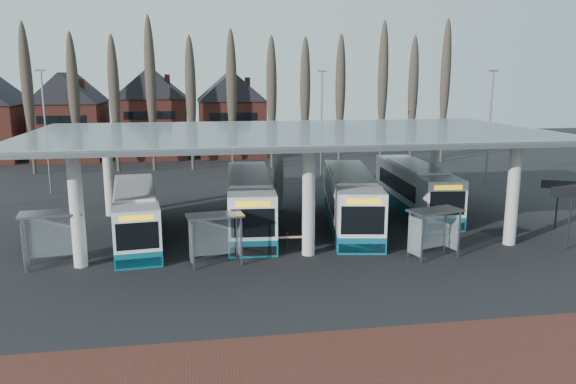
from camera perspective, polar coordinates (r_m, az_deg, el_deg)
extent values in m
plane|color=black|center=(28.86, 3.06, -7.87)|extent=(140.00, 140.00, 0.00)
cylinder|color=silver|center=(30.40, -20.66, -1.72)|extent=(0.70, 0.70, 6.00)
cylinder|color=silver|center=(41.04, -17.77, 1.80)|extent=(0.70, 0.70, 6.00)
cylinder|color=silver|center=(30.38, 2.11, -0.97)|extent=(0.70, 0.70, 6.00)
cylinder|color=silver|center=(41.02, -0.95, 2.36)|extent=(0.70, 0.70, 6.00)
cylinder|color=silver|center=(34.77, 21.88, -0.19)|extent=(0.70, 0.70, 6.00)
cylinder|color=silver|center=(44.37, 14.59, 2.69)|extent=(0.70, 0.70, 6.00)
cube|color=gray|center=(35.21, 0.36, 6.14)|extent=(32.00, 16.00, 0.12)
cube|color=silver|center=(35.20, 0.36, 6.26)|extent=(31.50, 15.50, 0.04)
cone|color=#473D33|center=(61.71, -24.75, 8.41)|extent=(0.36, 0.36, 14.50)
ellipsoid|color=#473D33|center=(61.67, -24.89, 10.02)|extent=(1.10, 1.10, 11.02)
cone|color=#473D33|center=(60.79, -21.08, 8.66)|extent=(0.36, 0.36, 14.50)
ellipsoid|color=#473D33|center=(60.75, -21.20, 10.30)|extent=(1.10, 1.10, 11.02)
cone|color=#473D33|center=(60.13, -17.30, 8.89)|extent=(0.36, 0.36, 14.50)
ellipsoid|color=#473D33|center=(60.08, -17.41, 10.54)|extent=(1.10, 1.10, 11.02)
cone|color=#473D33|center=(59.72, -13.46, 9.08)|extent=(0.36, 0.36, 14.50)
ellipsoid|color=#473D33|center=(59.68, -13.54, 10.74)|extent=(1.10, 1.10, 11.02)
cone|color=#473D33|center=(59.59, -9.57, 9.23)|extent=(0.36, 0.36, 14.50)
ellipsoid|color=#473D33|center=(59.54, -9.63, 10.90)|extent=(1.10, 1.10, 11.02)
cone|color=#473D33|center=(59.71, -5.68, 9.34)|extent=(0.36, 0.36, 14.50)
ellipsoid|color=#473D33|center=(59.67, -5.71, 11.01)|extent=(1.10, 1.10, 11.02)
cone|color=#473D33|center=(60.11, -1.82, 9.40)|extent=(0.36, 0.36, 14.50)
ellipsoid|color=#473D33|center=(60.07, -1.83, 11.06)|extent=(1.10, 1.10, 11.02)
cone|color=#473D33|center=(60.77, 1.97, 9.43)|extent=(0.36, 0.36, 14.50)
ellipsoid|color=#473D33|center=(60.72, 1.98, 11.07)|extent=(1.10, 1.10, 11.02)
cone|color=#473D33|center=(61.68, 5.67, 9.41)|extent=(0.36, 0.36, 14.50)
ellipsoid|color=#473D33|center=(61.64, 5.70, 11.03)|extent=(1.10, 1.10, 11.02)
cone|color=#473D33|center=(62.83, 9.24, 9.36)|extent=(0.36, 0.36, 14.50)
ellipsoid|color=#473D33|center=(62.79, 9.29, 10.94)|extent=(1.10, 1.10, 11.02)
cone|color=#473D33|center=(64.21, 12.67, 9.28)|extent=(0.36, 0.36, 14.50)
ellipsoid|color=#473D33|center=(64.17, 12.74, 10.83)|extent=(1.10, 1.10, 11.02)
cone|color=#473D33|center=(65.81, 15.94, 9.17)|extent=(0.36, 0.36, 14.50)
ellipsoid|color=#473D33|center=(65.77, 16.03, 10.68)|extent=(1.10, 1.10, 11.02)
cube|color=brown|center=(72.29, -21.10, 6.04)|extent=(8.00, 10.00, 7.00)
pyramid|color=black|center=(72.03, -21.51, 11.58)|extent=(8.30, 10.30, 3.50)
cube|color=brown|center=(70.99, -13.53, 6.41)|extent=(8.00, 10.00, 7.00)
pyramid|color=black|center=(70.72, -13.81, 12.06)|extent=(8.30, 10.30, 3.50)
cube|color=brown|center=(70.94, -5.81, 6.67)|extent=(8.00, 10.00, 7.00)
pyramid|color=black|center=(70.68, -5.93, 12.33)|extent=(8.30, 10.30, 3.50)
cylinder|color=slate|center=(50.23, -23.35, 5.43)|extent=(0.16, 0.16, 10.00)
cube|color=slate|center=(50.01, -23.83, 11.24)|extent=(0.80, 0.15, 0.15)
cylinder|color=slate|center=(54.08, 3.42, 6.74)|extent=(0.16, 0.16, 10.00)
cube|color=slate|center=(53.88, 3.49, 12.15)|extent=(0.80, 0.15, 0.15)
cylinder|color=slate|center=(53.48, 19.78, 6.02)|extent=(0.16, 0.16, 10.00)
cube|color=slate|center=(53.28, 20.16, 11.48)|extent=(0.80, 0.15, 0.15)
cube|color=white|center=(34.84, -15.23, -1.93)|extent=(3.66, 11.51, 2.64)
cube|color=#0E566D|center=(35.15, -15.11, -3.95)|extent=(3.68, 11.53, 0.85)
cube|color=white|center=(34.55, -15.35, 0.27)|extent=(2.91, 6.99, 0.17)
cube|color=black|center=(35.28, -15.25, -1.61)|extent=(3.34, 8.37, 1.04)
cube|color=black|center=(29.37, -15.05, -4.35)|extent=(2.11, 0.29, 1.41)
cube|color=black|center=(40.33, -15.36, 0.03)|extent=(2.04, 0.29, 1.13)
cube|color=#E1AE0C|center=(29.13, -15.15, -2.57)|extent=(1.68, 0.24, 0.28)
cube|color=black|center=(29.79, -14.91, -6.96)|extent=(2.28, 0.33, 0.47)
cylinder|color=black|center=(31.72, -16.97, -5.70)|extent=(0.36, 0.93, 0.90)
cylinder|color=black|center=(31.73, -13.03, -5.48)|extent=(0.36, 0.93, 0.90)
cylinder|color=black|center=(38.35, -16.83, -2.70)|extent=(0.36, 0.93, 0.90)
cylinder|color=black|center=(38.36, -13.58, -2.52)|extent=(0.36, 0.93, 0.90)
cube|color=white|center=(36.23, -3.94, -0.71)|extent=(3.51, 12.76, 2.94)
cube|color=#0E566D|center=(36.56, -3.91, -2.88)|extent=(3.53, 12.78, 0.95)
cube|color=white|center=(35.94, -3.97, 1.67)|extent=(2.91, 7.71, 0.19)
cube|color=black|center=(36.72, -3.97, -0.37)|extent=(3.32, 9.24, 1.16)
cube|color=black|center=(30.11, -3.58, -3.17)|extent=(2.36, 0.22, 1.58)
cube|color=black|center=(42.37, -4.20, 1.25)|extent=(2.28, 0.21, 1.26)
cube|color=#E1AE0C|center=(29.86, -3.60, -1.22)|extent=(1.87, 0.18, 0.32)
cube|color=black|center=(30.57, -3.54, -6.02)|extent=(2.55, 0.25, 0.53)
cylinder|color=black|center=(32.69, -5.83, -4.62)|extent=(0.36, 1.03, 1.01)
cylinder|color=black|center=(32.76, -1.57, -4.53)|extent=(0.36, 1.03, 1.01)
cylinder|color=black|center=(40.11, -5.80, -1.55)|extent=(0.36, 1.03, 1.01)
cylinder|color=black|center=(40.17, -2.34, -1.48)|extent=(0.36, 1.03, 1.01)
cube|color=white|center=(36.95, 6.38, -0.49)|extent=(4.80, 12.97, 2.96)
cube|color=#0E566D|center=(37.28, 6.33, -2.63)|extent=(4.82, 13.00, 0.95)
cube|color=white|center=(36.66, 6.43, 1.86)|extent=(3.68, 7.92, 0.19)
cube|color=black|center=(37.44, 6.30, -0.16)|extent=(4.24, 9.48, 1.16)
cube|color=black|center=(30.82, 7.60, -2.87)|extent=(2.35, 0.46, 1.59)
cube|color=black|center=(43.11, 5.51, 1.43)|extent=(2.27, 0.45, 1.27)
cube|color=#E1AE0C|center=(30.57, 7.66, -0.95)|extent=(1.87, 0.37, 0.32)
cube|color=black|center=(31.27, 7.52, -5.69)|extent=(2.54, 0.51, 0.53)
cylinder|color=black|center=(33.29, 4.95, -4.30)|extent=(0.46, 1.05, 1.02)
cylinder|color=black|center=(33.58, 9.12, -4.27)|extent=(0.46, 1.05, 1.02)
cylinder|color=black|center=(40.75, 4.08, -1.30)|extent=(0.46, 1.05, 1.02)
cylinder|color=black|center=(40.99, 7.50, -1.30)|extent=(0.46, 1.05, 1.02)
cube|color=white|center=(41.88, 12.80, 0.63)|extent=(3.26, 12.31, 2.84)
cube|color=#0E566D|center=(42.16, 12.71, -1.20)|extent=(3.28, 12.33, 0.91)
cube|color=white|center=(41.63, 12.89, 2.62)|extent=(2.73, 7.43, 0.18)
cube|color=black|center=(42.34, 12.58, 0.90)|extent=(3.11, 8.90, 1.12)
cube|color=black|center=(36.31, 15.88, -1.13)|extent=(2.28, 0.19, 1.52)
cube|color=black|center=(47.55, 10.45, 2.15)|extent=(2.20, 0.18, 1.22)
cube|color=#E1AE0C|center=(36.11, 15.97, 0.44)|extent=(1.81, 0.15, 0.30)
cube|color=black|center=(36.68, 15.74, -3.44)|extent=(2.46, 0.22, 0.51)
cylinder|color=black|center=(38.23, 12.90, -2.48)|extent=(0.34, 0.99, 0.97)
cylinder|color=black|center=(39.06, 16.16, -2.35)|extent=(0.34, 0.99, 0.97)
cylinder|color=black|center=(45.11, 9.86, -0.20)|extent=(0.34, 0.99, 0.97)
cylinder|color=black|center=(45.81, 12.68, -0.14)|extent=(0.34, 0.99, 0.97)
cube|color=gray|center=(30.91, -25.27, -5.00)|extent=(0.10, 0.10, 2.76)
cube|color=gray|center=(30.66, -20.36, -4.73)|extent=(0.10, 0.10, 2.76)
cube|color=gray|center=(32.07, -25.02, -4.39)|extent=(0.10, 0.10, 2.76)
cube|color=gray|center=(31.82, -20.28, -4.13)|extent=(0.10, 0.10, 2.76)
cube|color=gray|center=(30.99, -22.95, -2.01)|extent=(3.28, 1.99, 0.11)
cube|color=silver|center=(31.96, -22.66, -4.14)|extent=(2.62, 0.44, 2.20)
cube|color=silver|center=(31.48, -25.25, -4.60)|extent=(0.22, 1.21, 2.20)
cube|color=silver|center=(31.22, -20.23, -4.32)|extent=(0.22, 1.21, 2.20)
cube|color=gray|center=(28.78, -9.62, -5.38)|extent=(0.09, 0.09, 2.58)
cube|color=gray|center=(29.17, -4.78, -5.02)|extent=(0.09, 0.09, 2.58)
cube|color=gray|center=(29.85, -9.91, -4.77)|extent=(0.09, 0.09, 2.58)
cube|color=gray|center=(30.23, -5.25, -4.43)|extent=(0.09, 0.09, 2.58)
cube|color=gray|center=(29.13, -7.44, -2.37)|extent=(3.05, 1.82, 0.10)
cube|color=silver|center=(30.05, -7.58, -4.48)|extent=(2.46, 0.37, 2.06)
cube|color=silver|center=(29.29, -9.87, -4.98)|extent=(0.19, 1.13, 2.06)
cube|color=silver|center=(29.70, -4.92, -4.61)|extent=(0.19, 1.13, 2.06)
cube|color=gray|center=(30.20, 13.46, -4.75)|extent=(0.10, 0.10, 2.55)
cube|color=gray|center=(31.72, 16.98, -4.15)|extent=(0.10, 0.10, 2.55)
cube|color=gray|center=(31.05, 12.20, -4.23)|extent=(0.10, 0.10, 2.55)
cube|color=gray|center=(32.54, 15.68, -3.68)|extent=(0.10, 0.10, 2.55)
cube|color=gray|center=(31.03, 14.74, -1.83)|extent=(3.13, 2.12, 0.10)
cube|color=silver|center=(31.81, 13.93, -3.84)|extent=(2.38, 0.67, 2.04)
cube|color=silver|center=(30.58, 12.75, -4.41)|extent=(0.33, 1.10, 2.04)
cube|color=silver|center=(32.15, 16.40, -3.81)|extent=(0.33, 1.10, 2.04)
cylinder|color=black|center=(35.37, 26.70, -2.45)|extent=(0.11, 0.11, 3.55)
cube|color=black|center=(35.06, 26.93, 0.01)|extent=(2.44, 0.36, 0.61)
cylinder|color=black|center=(39.90, 25.66, -1.20)|extent=(0.10, 0.10, 3.09)
cube|color=black|center=(39.65, 25.83, 0.70)|extent=(2.02, 0.90, 0.53)
cube|color=black|center=(31.57, -0.06, -5.06)|extent=(0.08, 0.08, 1.11)
cube|color=red|center=(30.98, 0.09, -4.62)|extent=(2.21, 0.21, 0.10)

